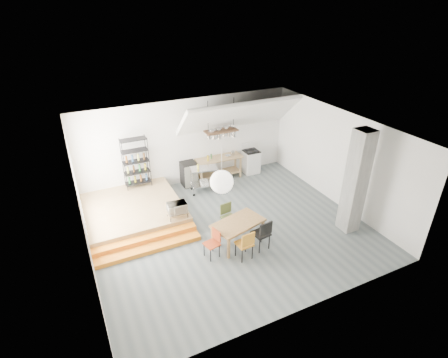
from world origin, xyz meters
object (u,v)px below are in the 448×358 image
rolling_cart (204,176)px  mini_fridge (189,174)px  stove (251,161)px  dining_table (238,224)px

rolling_cart → mini_fridge: size_ratio=1.13×
stove → dining_table: (-2.58, -3.83, 0.14)m
stove → mini_fridge: bearing=179.0°
rolling_cart → dining_table: bearing=-84.2°
stove → rolling_cart: bearing=-163.7°
stove → dining_table: stove is taller
stove → dining_table: bearing=-123.9°
dining_table → rolling_cart: size_ratio=1.57×
dining_table → mini_fridge: 3.88m
stove → mini_fridge: stove is taller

